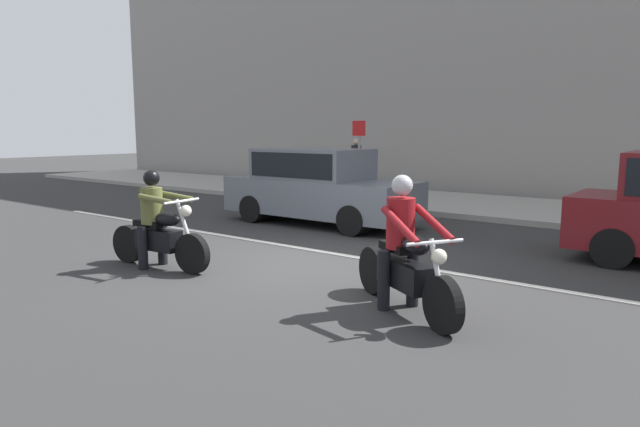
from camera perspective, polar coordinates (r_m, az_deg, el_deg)
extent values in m
plane|color=#2D2D2D|center=(9.09, -1.47, -5.15)|extent=(80.00, 80.00, 0.00)
cube|color=#99968E|center=(16.01, 16.79, 0.69)|extent=(40.00, 4.40, 0.14)
cube|color=silver|center=(9.59, 3.61, -4.42)|extent=(18.00, 0.14, 0.01)
cylinder|color=black|center=(6.14, 12.40, -9.08)|extent=(0.60, 0.42, 0.63)
cylinder|color=black|center=(7.45, 5.46, -5.77)|extent=(0.60, 0.42, 0.63)
cylinder|color=silver|center=(6.14, 11.86, -5.93)|extent=(0.31, 0.22, 0.71)
cube|color=black|center=(6.74, 8.60, -6.13)|extent=(0.90, 0.69, 0.32)
ellipsoid|color=black|center=(6.47, 9.67, -3.20)|extent=(0.54, 0.45, 0.22)
cube|color=black|center=(6.83, 7.89, -3.41)|extent=(0.57, 0.47, 0.10)
cylinder|color=silver|center=(6.12, 11.64, -2.89)|extent=(0.39, 0.62, 0.04)
sphere|color=silver|center=(6.09, 12.02, -4.32)|extent=(0.17, 0.17, 0.17)
cylinder|color=silver|center=(7.10, 8.47, -6.38)|extent=(0.64, 0.42, 0.07)
cylinder|color=black|center=(6.79, 6.52, -6.78)|extent=(0.21, 0.21, 0.73)
cylinder|color=black|center=(6.98, 9.42, -6.40)|extent=(0.21, 0.21, 0.73)
cylinder|color=maroon|center=(6.72, 8.20, -0.97)|extent=(0.47, 0.47, 0.61)
cylinder|color=maroon|center=(6.29, 8.15, -1.22)|extent=(0.71, 0.47, 0.36)
cylinder|color=maroon|center=(6.52, 11.50, -0.96)|extent=(0.71, 0.47, 0.36)
sphere|color=tan|center=(6.65, 8.36, 2.60)|extent=(0.20, 0.20, 0.20)
sphere|color=#B7B7BC|center=(6.64, 8.37, 2.86)|extent=(0.25, 0.25, 0.25)
cylinder|color=black|center=(8.63, -12.87, -4.01)|extent=(0.63, 0.18, 0.62)
cylinder|color=black|center=(9.65, -18.93, -2.94)|extent=(0.63, 0.18, 0.62)
cylinder|color=silver|center=(8.64, -13.53, -1.37)|extent=(0.39, 0.10, 0.84)
cube|color=black|center=(9.10, -16.11, -2.59)|extent=(0.80, 0.36, 0.32)
ellipsoid|color=black|center=(8.88, -15.24, -0.55)|extent=(0.50, 0.29, 0.22)
cube|color=black|center=(9.19, -16.94, -0.96)|extent=(0.54, 0.29, 0.10)
cylinder|color=silver|center=(8.62, -13.91, 1.23)|extent=(0.11, 0.70, 0.04)
sphere|color=silver|center=(8.58, -13.50, 0.27)|extent=(0.17, 0.17, 0.17)
cylinder|color=silver|center=(9.44, -16.61, -2.95)|extent=(0.70, 0.14, 0.07)
cylinder|color=black|center=(9.09, -17.61, -3.37)|extent=(0.17, 0.17, 0.67)
cylinder|color=black|center=(9.35, -15.77, -2.97)|extent=(0.17, 0.17, 0.67)
cylinder|color=brown|center=(9.10, -16.76, 0.77)|extent=(0.37, 0.37, 0.57)
cylinder|color=brown|center=(8.70, -16.44, 1.38)|extent=(0.66, 0.16, 0.15)
cylinder|color=brown|center=(9.00, -14.38, 1.69)|extent=(0.66, 0.16, 0.15)
sphere|color=tan|center=(9.04, -16.78, 3.29)|extent=(0.20, 0.20, 0.20)
sphere|color=black|center=(9.04, -16.79, 3.48)|extent=(0.25, 0.25, 0.25)
cylinder|color=black|center=(10.61, 28.37, -2.43)|extent=(0.64, 1.76, 0.64)
cube|color=slate|center=(12.81, 0.07, 1.76)|extent=(4.53, 1.76, 0.80)
cube|color=slate|center=(12.89, -0.74, 5.10)|extent=(2.49, 1.62, 0.68)
cube|color=black|center=(12.89, -0.74, 5.10)|extent=(2.29, 1.65, 0.54)
cylinder|color=black|center=(12.07, 5.38, -0.24)|extent=(0.64, 1.82, 0.64)
cylinder|color=black|center=(13.74, -4.60, 0.84)|extent=(0.64, 1.82, 0.64)
cylinder|color=gray|center=(16.70, 4.01, 5.55)|extent=(0.08, 0.08, 2.30)
cube|color=red|center=(16.65, 3.98, 8.65)|extent=(0.44, 0.03, 0.44)
cylinder|color=black|center=(18.92, 3.44, 3.77)|extent=(0.14, 0.14, 0.90)
cylinder|color=black|center=(18.81, 3.94, 3.74)|extent=(0.14, 0.14, 0.90)
cylinder|color=black|center=(18.82, 3.71, 6.03)|extent=(0.34, 0.34, 0.61)
sphere|color=tan|center=(18.81, 3.72, 7.27)|extent=(0.21, 0.21, 0.21)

